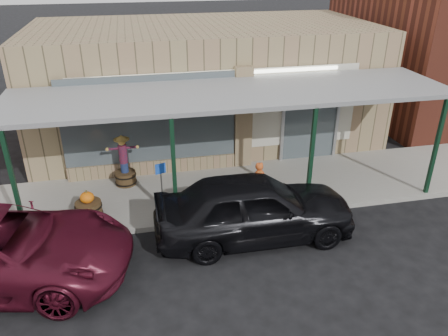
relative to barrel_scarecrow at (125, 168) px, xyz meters
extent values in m
plane|color=black|center=(3.07, -4.49, -0.69)|extent=(120.00, 120.00, 0.00)
cube|color=gray|center=(3.07, -0.89, -0.61)|extent=(40.00, 3.20, 0.15)
cube|color=#8C7B56|center=(3.07, 3.71, 1.41)|extent=(12.00, 6.00, 4.20)
cube|color=#4E595F|center=(0.87, 0.56, 1.21)|extent=(5.20, 0.06, 2.80)
cube|color=#4E595F|center=(6.07, 0.69, 0.81)|extent=(1.80, 0.06, 2.80)
cube|color=#8C7B56|center=(3.77, 0.61, 1.01)|extent=(0.55, 0.30, 3.40)
cube|color=#8C7B56|center=(0.87, 0.61, -0.34)|extent=(5.20, 0.30, 0.50)
cube|color=beige|center=(3.07, 0.68, 1.31)|extent=(9.00, 0.02, 2.60)
cube|color=white|center=(3.07, 0.65, 2.51)|extent=(7.50, 0.03, 0.10)
cube|color=slate|center=(3.07, -0.89, 2.36)|extent=(12.00, 3.00, 0.12)
cube|color=black|center=(-2.43, -2.34, 0.86)|extent=(0.10, 0.10, 2.95)
cube|color=black|center=(1.27, -2.34, 0.86)|extent=(0.10, 0.10, 2.95)
cube|color=black|center=(4.87, -2.34, 0.86)|extent=(0.10, 0.10, 2.95)
cube|color=black|center=(8.57, -2.34, 0.86)|extent=(0.10, 0.10, 2.95)
cylinder|color=#4B351E|center=(0.00, 0.00, -0.33)|extent=(0.64, 0.64, 0.41)
cylinder|color=navy|center=(0.00, 0.00, 0.03)|extent=(0.24, 0.24, 0.31)
cylinder|color=maroon|center=(0.00, 0.00, 0.46)|extent=(0.26, 0.26, 0.56)
sphere|color=#D5B651|center=(0.00, 0.00, 0.85)|extent=(0.23, 0.23, 0.23)
cone|color=#D5B651|center=(0.00, 0.00, 0.98)|extent=(0.37, 0.37, 0.14)
cylinder|color=#4B351E|center=(-0.96, -1.68, -0.31)|extent=(0.68, 0.68, 0.45)
ellipsoid|color=orange|center=(-0.96, -1.68, 0.06)|extent=(0.36, 0.36, 0.29)
cylinder|color=#4C471E|center=(-0.96, -1.68, 0.23)|extent=(0.05, 0.05, 0.07)
cylinder|color=gray|center=(0.97, -1.72, 0.02)|extent=(0.04, 0.04, 1.11)
cube|color=blue|center=(0.97, -1.72, 0.71)|extent=(0.28, 0.10, 0.29)
imported|color=black|center=(3.11, -3.19, 0.15)|extent=(4.93, 2.03, 1.67)
ellipsoid|color=#DC5C26|center=(3.51, -2.25, 0.49)|extent=(0.29, 0.24, 0.37)
sphere|color=#DC5C26|center=(3.51, -2.21, 0.75)|extent=(0.21, 0.21, 0.21)
cylinder|color=#1A781D|center=(3.51, -2.25, 0.64)|extent=(0.14, 0.14, 0.02)
camera|label=1|loc=(0.48, -12.00, 5.78)|focal=35.00mm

